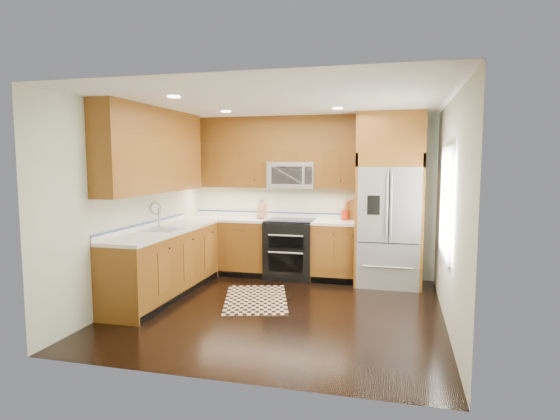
% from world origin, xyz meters
% --- Properties ---
extents(ground, '(4.00, 4.00, 0.00)m').
position_xyz_m(ground, '(0.00, 0.00, 0.00)').
color(ground, black).
rests_on(ground, ground).
extents(wall_back, '(4.00, 0.02, 2.60)m').
position_xyz_m(wall_back, '(0.00, 2.00, 1.30)').
color(wall_back, silver).
rests_on(wall_back, ground).
extents(wall_left, '(0.02, 4.00, 2.60)m').
position_xyz_m(wall_left, '(-2.00, 0.00, 1.30)').
color(wall_left, silver).
rests_on(wall_left, ground).
extents(wall_right, '(0.02, 4.00, 2.60)m').
position_xyz_m(wall_right, '(2.00, 0.00, 1.30)').
color(wall_right, silver).
rests_on(wall_right, ground).
extents(window, '(0.04, 1.10, 1.30)m').
position_xyz_m(window, '(1.98, 0.20, 1.40)').
color(window, white).
rests_on(window, ground).
extents(base_cabinets, '(2.85, 3.00, 0.90)m').
position_xyz_m(base_cabinets, '(-1.23, 0.90, 0.45)').
color(base_cabinets, brown).
rests_on(base_cabinets, ground).
extents(countertop, '(2.86, 3.01, 0.04)m').
position_xyz_m(countertop, '(-1.09, 1.01, 0.92)').
color(countertop, white).
rests_on(countertop, base_cabinets).
extents(upper_cabinets, '(2.85, 3.00, 1.15)m').
position_xyz_m(upper_cabinets, '(-1.15, 1.09, 2.02)').
color(upper_cabinets, brown).
rests_on(upper_cabinets, ground).
extents(range, '(0.76, 0.67, 0.95)m').
position_xyz_m(range, '(-0.25, 1.67, 0.47)').
color(range, black).
rests_on(range, ground).
extents(microwave, '(0.76, 0.40, 0.42)m').
position_xyz_m(microwave, '(-0.25, 1.80, 1.66)').
color(microwave, '#B2B2B7').
rests_on(microwave, ground).
extents(refrigerator, '(0.98, 0.75, 2.60)m').
position_xyz_m(refrigerator, '(1.30, 1.63, 1.30)').
color(refrigerator, '#B2B2B7').
rests_on(refrigerator, ground).
extents(sink_faucet, '(0.54, 0.44, 0.37)m').
position_xyz_m(sink_faucet, '(-1.73, 0.23, 0.99)').
color(sink_faucet, '#B2B2B7').
rests_on(sink_faucet, countertop).
extents(rug, '(1.18, 1.55, 0.01)m').
position_xyz_m(rug, '(-0.43, 0.35, 0.01)').
color(rug, black).
rests_on(rug, ground).
extents(knife_block, '(0.12, 0.16, 0.32)m').
position_xyz_m(knife_block, '(-0.75, 1.75, 1.07)').
color(knife_block, '#A77251').
rests_on(knife_block, countertop).
extents(utensil_crock, '(0.16, 0.16, 0.36)m').
position_xyz_m(utensil_crock, '(0.60, 1.88, 1.06)').
color(utensil_crock, '#9C2513').
rests_on(utensil_crock, countertop).
extents(cutting_board, '(0.36, 0.36, 0.02)m').
position_xyz_m(cutting_board, '(0.75, 1.94, 0.95)').
color(cutting_board, brown).
rests_on(cutting_board, countertop).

